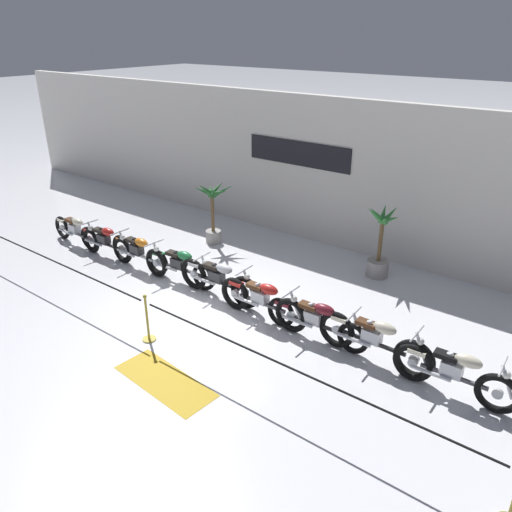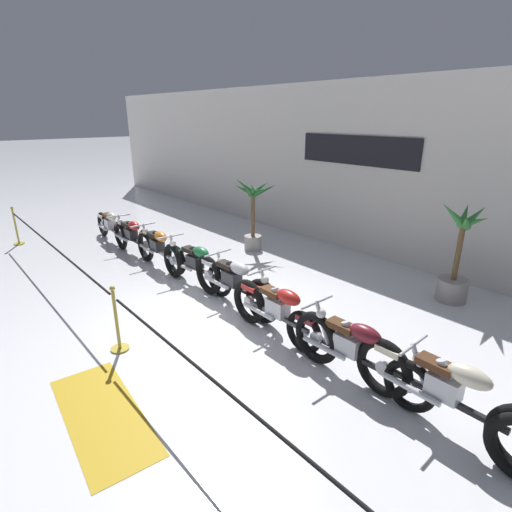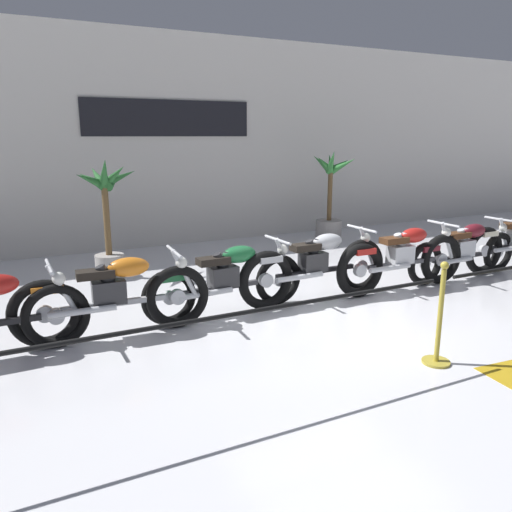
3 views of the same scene
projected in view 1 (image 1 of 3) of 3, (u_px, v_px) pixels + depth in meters
ground_plane at (203, 308)px, 11.43m from camera, size 120.00×120.00×0.00m
back_wall at (321, 172)px, 14.26m from camera, size 28.00×0.29×4.20m
motorcycle_cream_0 at (76, 231)px, 14.55m from camera, size 2.28×0.62×0.93m
motorcycle_red_1 at (105, 241)px, 13.84m from camera, size 2.16×0.62×0.93m
motorcycle_orange_2 at (138, 252)px, 13.13m from camera, size 2.21×0.62×0.96m
motorcycle_green_3 at (180, 265)px, 12.44m from camera, size 2.22×0.62×0.92m
motorcycle_silver_4 at (219, 280)px, 11.69m from camera, size 2.35×0.62×0.97m
motorcycle_red_5 at (262, 300)px, 10.81m from camera, size 2.30×0.62×0.96m
motorcycle_maroon_6 at (316, 320)px, 10.13m from camera, size 2.34×0.62×0.91m
motorcycle_cream_7 at (374, 340)px, 9.43m from camera, size 2.38×0.62×0.97m
motorcycle_cream_8 at (455, 373)px, 8.55m from camera, size 2.18×0.62×0.95m
potted_palm_left_of_row at (380, 248)px, 12.61m from camera, size 0.85×1.05×2.01m
potted_palm_right_of_row at (213, 211)px, 14.53m from camera, size 1.04×1.15×1.96m
stanchion_far_left at (99, 286)px, 10.81m from camera, size 13.79×0.28×1.05m
stanchion_mid_left at (148, 325)px, 10.14m from camera, size 0.28×0.28×1.05m
floor_banner at (165, 381)px, 9.08m from camera, size 2.13×0.96×0.01m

